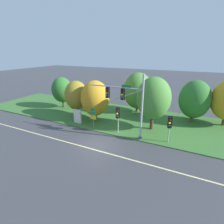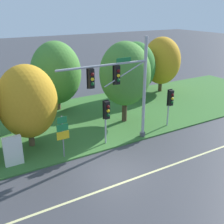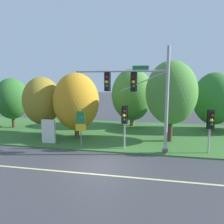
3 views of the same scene
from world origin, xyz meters
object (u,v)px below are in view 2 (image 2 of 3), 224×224
Objects in this scene: pedestrian_signal_further_along at (170,100)px; tree_behind_signpost at (27,102)px; traffic_signal_mast at (124,83)px; tree_tall_centre at (125,74)px; pedestrian_signal_near_kerb at (107,113)px; tree_mid_verge at (56,73)px; tree_furthest_back at (162,61)px; info_kiosk at (13,151)px; tree_right_far at (135,67)px; route_sign_post at (63,132)px.

pedestrian_signal_further_along is 0.54× the size of tree_behind_signpost.
traffic_signal_mast is 1.10× the size of tree_tall_centre.
pedestrian_signal_near_kerb is 0.51× the size of tree_mid_verge.
tree_mid_verge is (-1.57, 8.78, -0.82)m from traffic_signal_mast.
traffic_signal_mast is at bearing -124.51° from tree_tall_centre.
tree_furthest_back is at bearing 32.72° from tree_tall_centre.
traffic_signal_mast is at bearing -5.53° from info_kiosk.
tree_behind_signpost is 13.56m from tree_right_far.
tree_behind_signpost is 17.34m from tree_furthest_back.
traffic_signal_mast reaches higher than tree_behind_signpost.
tree_right_far reaches higher than pedestrian_signal_near_kerb.
tree_mid_verge reaches higher than info_kiosk.
tree_tall_centre is 1.14× the size of tree_right_far.
pedestrian_signal_near_kerb is at bearing -28.68° from tree_behind_signpost.
pedestrian_signal_near_kerb reaches higher than info_kiosk.
tree_furthest_back is at bearing 19.59° from tree_behind_signpost.
tree_tall_centre reaches higher than info_kiosk.
route_sign_post is 3.32m from tree_behind_signpost.
pedestrian_signal_further_along is at bearing 5.41° from traffic_signal_mast.
traffic_signal_mast is 5.14m from pedestrian_signal_further_along.
tree_right_far reaches higher than tree_behind_signpost.
route_sign_post is 13.80m from tree_right_far.
traffic_signal_mast is at bearing -174.59° from pedestrian_signal_further_along.
tree_mid_verge is 3.32× the size of info_kiosk.
pedestrian_signal_near_kerb is 5.88m from pedestrian_signal_further_along.
tree_furthest_back is 19.78m from info_kiosk.
traffic_signal_mast is 2.59× the size of route_sign_post.
pedestrian_signal_near_kerb is 5.29m from tree_behind_signpost.
tree_behind_signpost is (-10.46, 2.31, 1.00)m from pedestrian_signal_further_along.
pedestrian_signal_near_kerb is 0.55× the size of tree_right_far.
tree_furthest_back reaches higher than info_kiosk.
traffic_signal_mast is at bearing -25.48° from tree_behind_signpost.
tree_behind_signpost is 7.36m from tree_mid_verge.
traffic_signal_mast reaches higher than tree_mid_verge.
route_sign_post is (-9.14, -0.36, -0.45)m from pedestrian_signal_further_along.
tree_behind_signpost is at bearing -124.96° from tree_mid_verge.
info_kiosk is at bearing -128.97° from tree_behind_signpost.
pedestrian_signal_further_along reaches higher than info_kiosk.
tree_behind_signpost is 0.86× the size of tree_tall_centre.
pedestrian_signal_near_kerb is 1.05× the size of pedestrian_signal_further_along.
pedestrian_signal_further_along is 0.53× the size of tree_right_far.
pedestrian_signal_near_kerb is 0.49× the size of tree_tall_centre.
tree_tall_centre is at bearing -132.46° from tree_right_far.
route_sign_post is at bearing -63.60° from tree_behind_signpost.
traffic_signal_mast is 13.62m from tree_furthest_back.
tree_mid_verge is 0.95× the size of tree_tall_centre.
tree_right_far is (7.88, 7.85, 0.88)m from pedestrian_signal_near_kerb.
tree_mid_verge is (-0.37, 8.54, 1.12)m from pedestrian_signal_near_kerb.
traffic_signal_mast is 8.18m from info_kiosk.
tree_mid_verge is at bearing 100.10° from traffic_signal_mast.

